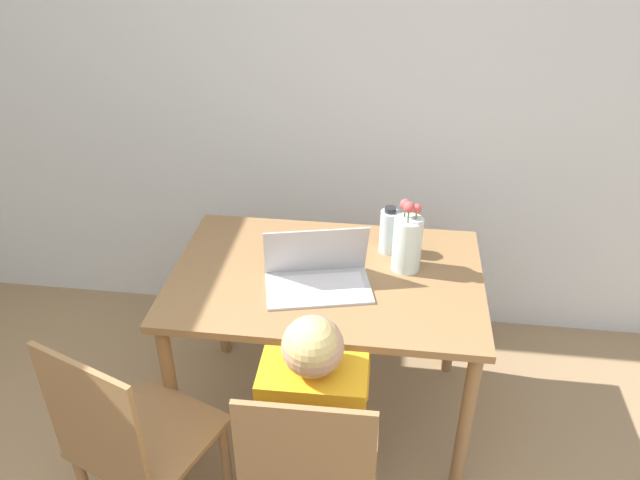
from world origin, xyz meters
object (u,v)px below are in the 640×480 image
object	(u,v)px
laptop	(317,272)
water_bottle	(389,231)
chair_spare	(133,443)
flower_vase	(407,242)
person_seated	(315,409)

from	to	relation	value
laptop	water_bottle	xyz separation A→B (m)	(0.25, 0.26, 0.04)
chair_spare	flower_vase	size ratio (longest dim) A/B	3.02
person_seated	laptop	size ratio (longest dim) A/B	2.44
water_bottle	flower_vase	bearing A→B (deg)	-57.46
person_seated	flower_vase	world-z (taller)	flower_vase
person_seated	laptop	distance (m)	0.54
chair_spare	flower_vase	distance (m)	1.18
person_seated	laptop	world-z (taller)	person_seated
chair_spare	person_seated	world-z (taller)	person_seated
flower_vase	water_bottle	bearing A→B (deg)	122.54
laptop	water_bottle	size ratio (longest dim) A/B	2.14
chair_spare	person_seated	size ratio (longest dim) A/B	0.87
person_seated	flower_vase	distance (m)	0.75
person_seated	water_bottle	size ratio (longest dim) A/B	5.22
laptop	flower_vase	size ratio (longest dim) A/B	1.42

